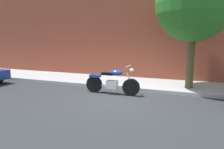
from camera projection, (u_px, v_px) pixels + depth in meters
name	position (u px, v px, depth m)	size (l,w,h in m)	color
ground_plane	(118.00, 99.00, 7.55)	(60.00, 60.00, 0.00)	#303335
sidewalk	(136.00, 83.00, 9.99)	(25.64, 2.57, 0.14)	#B0B0B0
motorcycle	(112.00, 82.00, 8.20)	(2.24, 0.70, 1.17)	black
street_tree	(194.00, 4.00, 8.19)	(3.05, 3.05, 5.10)	brown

